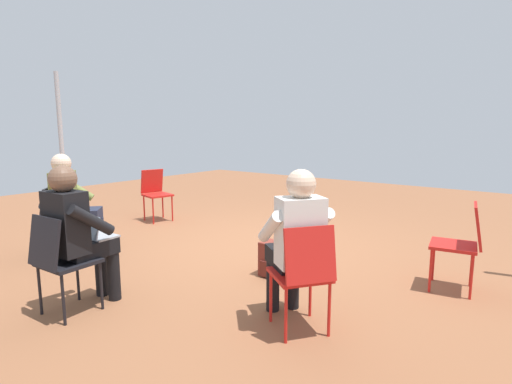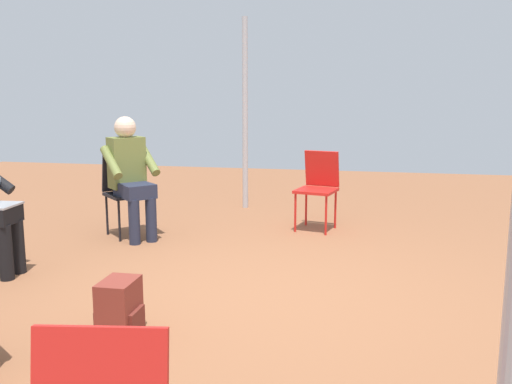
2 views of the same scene
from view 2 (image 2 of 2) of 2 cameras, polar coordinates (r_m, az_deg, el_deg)
ground_plane at (r=4.20m, az=0.11°, el=-10.73°), size 14.00×14.00×0.00m
chair_east at (r=6.22m, az=6.25°, el=0.79°), size 0.51×0.48×0.85m
chair_northeast at (r=6.09m, az=-12.98°, el=0.40°), size 0.58×0.59×0.85m
person_in_olive at (r=5.91m, az=-12.45°, el=2.07°), size 0.63×0.63×1.24m
backpack_near_laptop_user at (r=3.65m, az=-13.49°, el=-11.60°), size 0.28×0.25×0.36m
tent_pole_near at (r=7.27m, az=-1.10°, el=7.74°), size 0.07×0.07×2.40m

